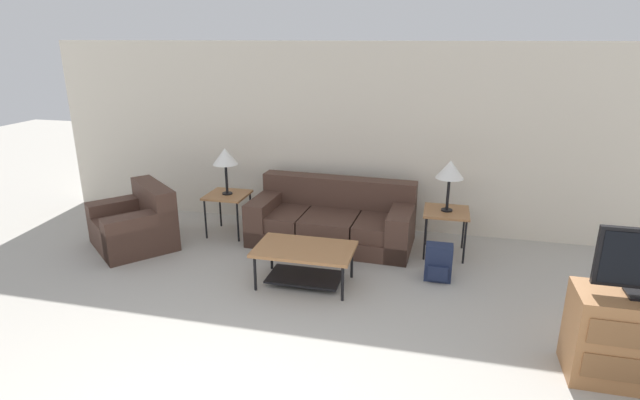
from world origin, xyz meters
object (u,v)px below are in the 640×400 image
Objects in this scene: side_table_left at (228,198)px; side_table_right at (446,215)px; couch at (332,221)px; coffee_table at (305,257)px; table_lamp_left at (225,157)px; table_lamp_right at (450,170)px; tv_console at (637,339)px; backpack at (438,263)px; armchair at (136,225)px.

side_table_left is 2.94m from side_table_right.
couch is 1.49m from side_table_right.
couch is at bearing 88.19° from coffee_table.
side_table_left is 0.91× the size of table_lamp_left.
side_table_left reaches higher than coffee_table.
tv_console is at bearing -55.75° from table_lamp_right.
side_table_left is at bearing 153.82° from tv_console.
side_table_right is at bearing 0.00° from side_table_left.
coffee_table is 2.08m from table_lamp_right.
tv_console is at bearing -37.18° from couch.
couch is at bearing 2.44° from table_lamp_left.
table_lamp_right is (2.94, 0.00, 0.00)m from table_lamp_left.
table_lamp_left is at bearing 126.87° from side_table_left.
side_table_right is at bearing -0.00° from table_lamp_left.
table_lamp_left reaches higher than coffee_table.
coffee_table is 2.56× the size of backpack.
coffee_table is 2.03m from table_lamp_left.
backpack is (-0.06, -0.75, -0.32)m from side_table_right.
couch is at bearing 2.44° from side_table_left.
table_lamp_left is 3.11m from backpack.
armchair is 1.25m from side_table_left.
table_lamp_left is at bearing 165.42° from backpack.
coffee_table is 1.87× the size of side_table_right.
backpack is (3.90, -0.07, -0.08)m from armchair.
coffee_table is 1.94m from side_table_right.
table_lamp_left is 2.94m from table_lamp_right.
table_lamp_left reaches higher than backpack.
table_lamp_right is 1.17m from backpack.
armchair is 2.12× the size of table_lamp_left.
tv_console reaches higher than coffee_table.
armchair is 1.25× the size of coffee_table.
table_lamp_left is at bearing 180.00° from side_table_right.
side_table_left is at bearing 180.00° from side_table_right.
side_table_left is 1.37× the size of backpack.
side_table_right is (1.51, 1.21, 0.20)m from coffee_table.
side_table_right reaches higher than backpack.
tv_console is at bearing -55.75° from side_table_right.
table_lamp_right is at bearing 63.43° from side_table_right.
couch is 1.68m from table_lamp_right.
armchair is 3.19× the size of backpack.
backpack is (-1.54, 1.43, -0.17)m from tv_console.
side_table_left is at bearing 33.80° from armchair.
backpack is (-0.06, -0.75, -0.90)m from table_lamp_right.
table_lamp_left is at bearing 33.80° from armchair.
side_table_right is 1.37× the size of backpack.
tv_console is at bearing -17.98° from coffee_table.
armchair reaches higher than backpack.
table_lamp_left is 1.51× the size of backpack.
table_lamp_left reaches higher than side_table_left.
side_table_right is at bearing 9.77° from armchair.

